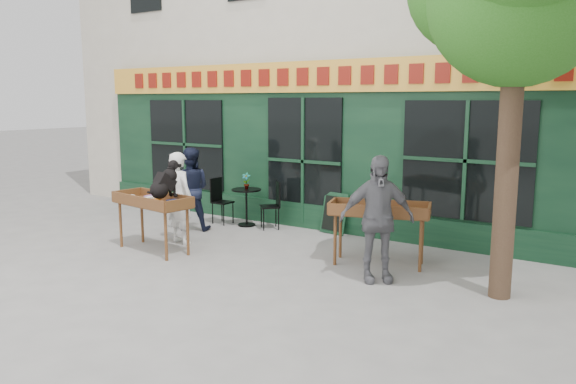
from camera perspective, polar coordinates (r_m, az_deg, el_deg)
name	(u,v)px	position (r m, az deg, el deg)	size (l,w,h in m)	color
ground	(231,253)	(9.58, -5.84, -6.18)	(80.00, 80.00, 0.00)	slate
book_cart_center	(152,204)	(9.75, -13.62, -1.17)	(1.57, 0.82, 0.99)	brown
dog	(164,178)	(9.39, -12.50, 1.37)	(0.34, 0.60, 0.60)	black
woman	(180,198)	(10.20, -10.95, -0.60)	(0.60, 0.40, 1.65)	white
book_cart_right	(379,213)	(8.81, 9.27, -2.13)	(1.62, 1.04, 0.99)	brown
man_right	(377,219)	(8.01, 9.02, -2.69)	(1.06, 0.44, 1.81)	slate
bistro_table	(246,200)	(11.47, -4.25, -0.78)	(0.60, 0.60, 0.76)	black
bistro_chair_left	(219,197)	(11.79, -7.00, -0.48)	(0.37, 0.36, 0.95)	black
bistro_chair_right	(274,201)	(11.20, -1.42, -0.93)	(0.51, 0.51, 0.95)	black
potted_plant	(246,181)	(11.41, -4.27, 1.14)	(0.18, 0.12, 0.34)	gray
man_left	(190,189)	(11.21, -9.92, 0.29)	(0.80, 0.62, 1.64)	black
chalkboard	(334,213)	(10.83, 4.68, -2.17)	(0.58, 0.27, 0.79)	black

